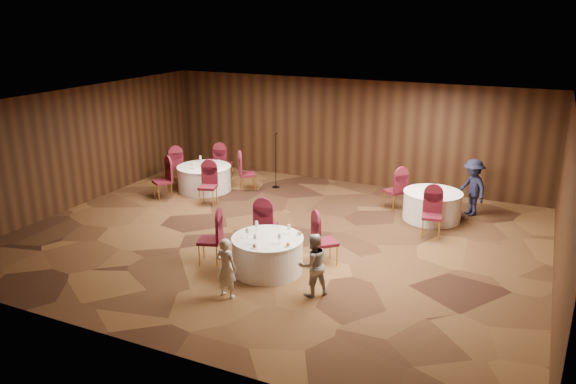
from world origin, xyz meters
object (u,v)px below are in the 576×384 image
at_px(table_left, 204,178).
at_px(man_c, 472,187).
at_px(woman_b, 313,265).
at_px(table_right, 432,205).
at_px(table_main, 268,254).
at_px(woman_a, 226,268).
at_px(mic_stand, 276,172).

xyz_separation_m(table_left, man_c, (7.53, 1.15, 0.38)).
bearing_deg(woman_b, table_right, -152.48).
height_order(table_main, table_right, same).
relative_size(table_main, woman_a, 1.25).
relative_size(table_left, man_c, 1.06).
xyz_separation_m(table_right, mic_stand, (-4.85, 0.76, 0.12)).
relative_size(mic_stand, woman_b, 1.36).
relative_size(table_left, table_right, 1.08).
bearing_deg(mic_stand, man_c, 0.09).
relative_size(table_right, mic_stand, 0.88).
bearing_deg(mic_stand, woman_b, -58.02).
distance_m(mic_stand, woman_b, 6.83).
distance_m(woman_a, woman_b, 1.62).
xyz_separation_m(table_left, woman_a, (4.01, -5.41, 0.22)).
relative_size(table_left, mic_stand, 0.95).
bearing_deg(table_main, table_left, 135.70).
bearing_deg(table_left, mic_stand, 32.11).
relative_size(table_main, man_c, 0.98).
xyz_separation_m(woman_a, man_c, (3.52, 6.56, 0.16)).
bearing_deg(table_main, table_right, 61.21).
bearing_deg(man_c, woman_a, -70.77).
distance_m(table_left, table_right, 6.68).
height_order(table_right, man_c, man_c).
height_order(table_main, table_left, same).
height_order(woman_a, man_c, man_c).
xyz_separation_m(mic_stand, woman_b, (3.62, -5.79, 0.12)).
bearing_deg(woman_a, man_c, -113.21).
xyz_separation_m(table_main, table_right, (2.46, 4.48, -0.00)).
xyz_separation_m(table_left, mic_stand, (1.82, 1.14, 0.12)).
distance_m(table_main, man_c, 6.23).
bearing_deg(woman_a, table_main, -93.59).
height_order(table_right, woman_a, woman_a).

